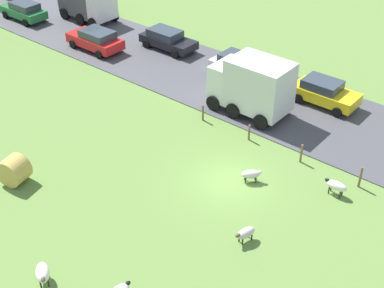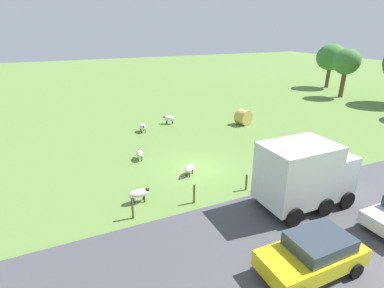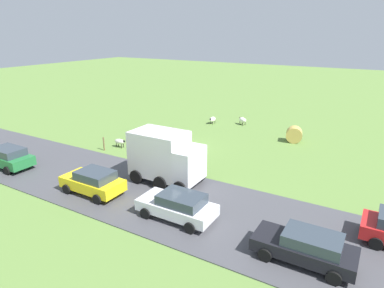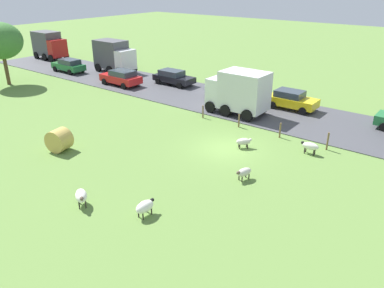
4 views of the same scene
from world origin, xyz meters
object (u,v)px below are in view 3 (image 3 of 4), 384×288
at_px(sheep_4, 166,144).
at_px(car_0, 93,181).
at_px(car_3, 7,157).
at_px(car_2, 178,205).
at_px(sheep_1, 169,130).
at_px(sheep_2, 213,119).
at_px(hay_bale_0, 294,134).
at_px(sheep_0, 120,142).
at_px(car_5, 306,246).
at_px(truck_1, 165,156).
at_px(sheep_3, 243,120).

distance_m(sheep_4, car_0, 9.66).
distance_m(car_0, car_3, 9.05).
bearing_deg(car_2, sheep_1, -144.04).
distance_m(sheep_2, hay_bale_0, 9.90).
height_order(sheep_0, car_3, car_3).
height_order(sheep_2, hay_bale_0, hay_bale_0).
height_order(sheep_4, car_2, car_2).
height_order(sheep_1, car_5, car_5).
height_order(sheep_4, car_3, car_3).
distance_m(truck_1, car_2, 5.05).
height_order(sheep_0, sheep_3, sheep_3).
relative_size(truck_1, car_5, 1.08).
bearing_deg(sheep_3, car_3, -27.66).
bearing_deg(hay_bale_0, car_2, -6.88).
xyz_separation_m(sheep_1, car_0, (13.37, 3.18, 0.41)).
distance_m(hay_bale_0, car_3, 24.79).
height_order(sheep_3, hay_bale_0, hay_bale_0).
distance_m(sheep_2, car_5, 24.26).
bearing_deg(truck_1, car_5, 69.71).
bearing_deg(car_2, car_5, 88.31).
bearing_deg(hay_bale_0, sheep_3, -116.40).
bearing_deg(car_0, sheep_1, -166.61).
relative_size(sheep_2, car_3, 0.25).
height_order(truck_1, car_0, truck_1).
height_order(sheep_0, car_2, car_2).
distance_m(truck_1, car_5, 11.11).
xyz_separation_m(sheep_1, car_2, (13.16, 9.55, 0.38)).
height_order(sheep_1, car_0, car_0).
bearing_deg(hay_bale_0, car_0, -25.91).
xyz_separation_m(hay_bale_0, truck_1, (13.54, -5.42, 1.20)).
bearing_deg(sheep_4, sheep_1, -149.12).
bearing_deg(sheep_3, truck_1, 3.94).
relative_size(sheep_4, car_3, 0.22).
bearing_deg(car_3, car_5, 90.49).
xyz_separation_m(sheep_4, truck_1, (5.77, 3.95, 1.48)).
height_order(sheep_2, sheep_3, sheep_3).
bearing_deg(sheep_3, hay_bale_0, 63.60).
relative_size(sheep_2, car_5, 0.25).
relative_size(sheep_1, car_0, 0.27).
bearing_deg(car_5, sheep_3, -150.81).
distance_m(hay_bale_0, car_5, 18.06).
relative_size(sheep_1, sheep_2, 0.98).
bearing_deg(car_2, sheep_2, -158.25).
xyz_separation_m(sheep_0, sheep_2, (-11.55, 3.53, -0.04)).
bearing_deg(sheep_1, car_0, 13.39).
height_order(sheep_0, car_5, car_5).
xyz_separation_m(sheep_1, car_5, (13.37, 16.58, 0.37)).
distance_m(sheep_2, sheep_3, 3.39).
distance_m(sheep_1, hay_bale_0, 12.29).
relative_size(sheep_2, sheep_3, 0.96).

